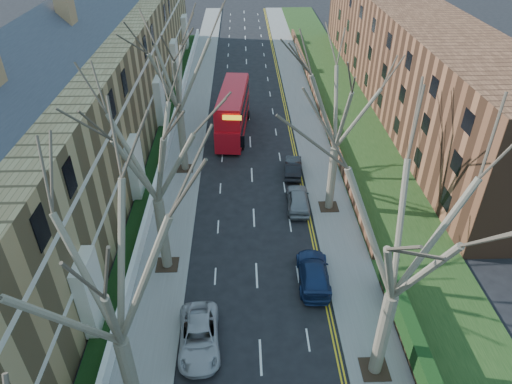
{
  "coord_description": "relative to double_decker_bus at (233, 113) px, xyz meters",
  "views": [
    {
      "loc": [
        -0.72,
        -5.84,
        20.35
      ],
      "look_at": [
        0.1,
        19.22,
        3.47
      ],
      "focal_mm": 32.0,
      "sensor_mm": 36.0,
      "label": 1
    }
  ],
  "objects": [
    {
      "name": "pavement_left",
      "position": [
        -4.4,
        3.95,
        -2.05
      ],
      "size": [
        3.0,
        102.0,
        0.12
      ],
      "primitive_type": "cube",
      "color": "slate",
      "rests_on": "ground"
    },
    {
      "name": "pavement_right",
      "position": [
        7.6,
        3.95,
        -2.05
      ],
      "size": [
        3.0,
        102.0,
        0.12
      ],
      "primitive_type": "cube",
      "color": "slate",
      "rests_on": "ground"
    },
    {
      "name": "terrace_left",
      "position": [
        -12.05,
        -4.05,
        3.42
      ],
      "size": [
        9.7,
        78.0,
        13.6
      ],
      "color": "#96794C",
      "rests_on": "ground"
    },
    {
      "name": "flats_right",
      "position": [
        19.06,
        7.95,
        2.87
      ],
      "size": [
        13.97,
        54.0,
        10.0
      ],
      "color": "brown",
      "rests_on": "ground"
    },
    {
      "name": "front_wall_left",
      "position": [
        -6.05,
        -4.05,
        -1.49
      ],
      "size": [
        0.3,
        78.0,
        1.0
      ],
      "color": "white",
      "rests_on": "ground"
    },
    {
      "name": "grass_verge_right",
      "position": [
        12.1,
        3.95,
        -1.96
      ],
      "size": [
        6.0,
        102.0,
        0.06
      ],
      "color": "#183312",
      "rests_on": "ground"
    },
    {
      "name": "tree_left_mid",
      "position": [
        -4.1,
        -29.05,
        7.44
      ],
      "size": [
        10.5,
        10.5,
        14.71
      ],
      "color": "#6B604C",
      "rests_on": "ground"
    },
    {
      "name": "tree_left_far",
      "position": [
        -4.1,
        -19.05,
        7.13
      ],
      "size": [
        10.15,
        10.15,
        14.22
      ],
      "color": "#6B604C",
      "rests_on": "ground"
    },
    {
      "name": "tree_left_dist",
      "position": [
        -4.1,
        -7.05,
        7.44
      ],
      "size": [
        10.5,
        10.5,
        14.71
      ],
      "color": "#6B604C",
      "rests_on": "ground"
    },
    {
      "name": "tree_right_mid",
      "position": [
        7.3,
        -27.05,
        7.44
      ],
      "size": [
        10.5,
        10.5,
        14.71
      ],
      "color": "#6B604C",
      "rests_on": "ground"
    },
    {
      "name": "tree_right_far",
      "position": [
        7.3,
        -13.05,
        7.13
      ],
      "size": [
        10.15,
        10.15,
        14.22
      ],
      "color": "#6B604C",
      "rests_on": "ground"
    },
    {
      "name": "double_decker_bus",
      "position": [
        0.0,
        0.0,
        0.0
      ],
      "size": [
        3.34,
        10.42,
        4.31
      ],
      "rotation": [
        0.0,
        0.0,
        3.05
      ],
      "color": "red",
      "rests_on": "ground"
    },
    {
      "name": "car_left_far",
      "position": [
        -1.61,
        -25.16,
        -1.48
      ],
      "size": [
        2.42,
        4.72,
        1.27
      ],
      "primitive_type": "imported",
      "rotation": [
        0.0,
        0.0,
        0.07
      ],
      "color": "#A6A5AB",
      "rests_on": "ground"
    },
    {
      "name": "car_right_near",
      "position": [
        5.06,
        -20.64,
        -1.44
      ],
      "size": [
        2.09,
        4.74,
        1.35
      ],
      "primitive_type": "imported",
      "rotation": [
        0.0,
        0.0,
        3.1
      ],
      "color": "navy",
      "rests_on": "ground"
    },
    {
      "name": "car_right_mid",
      "position": [
        4.98,
        -12.79,
        -1.41
      ],
      "size": [
        1.86,
        4.21,
        1.41
      ],
      "primitive_type": "imported",
      "rotation": [
        0.0,
        0.0,
        3.09
      ],
      "color": "gray",
      "rests_on": "ground"
    },
    {
      "name": "car_right_far",
      "position": [
        5.1,
        -7.96,
        -1.47
      ],
      "size": [
        1.77,
        4.01,
        1.28
      ],
      "primitive_type": "imported",
      "rotation": [
        0.0,
        0.0,
        3.03
      ],
      "color": "black",
      "rests_on": "ground"
    }
  ]
}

